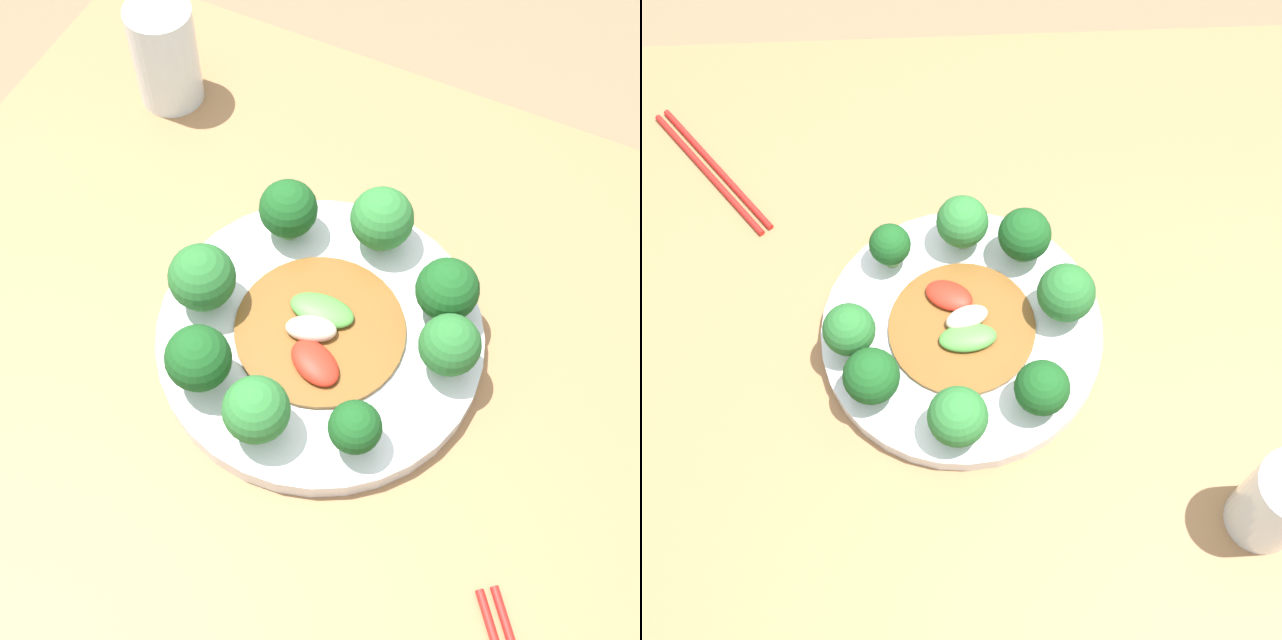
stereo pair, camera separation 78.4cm
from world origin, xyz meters
TOP-DOWN VIEW (x-y plane):
  - ground_plane at (0.00, 0.00)m, footprint 8.00×8.00m
  - table at (0.00, 0.00)m, footprint 0.86×0.77m
  - plate at (0.01, 0.04)m, footprint 0.29×0.29m
  - broccoli_southwest at (-0.06, -0.05)m, footprint 0.06×0.06m
  - broccoli_west at (-0.10, 0.02)m, footprint 0.06×0.06m
  - broccoli_southeast at (0.08, -0.04)m, footprint 0.04×0.04m
  - broccoli_east at (0.12, 0.06)m, footprint 0.05×0.05m
  - broccoli_northwest at (-0.07, 0.13)m, footprint 0.05×0.05m
  - broccoli_south at (0.00, -0.07)m, footprint 0.06×0.06m
  - broccoli_northeast at (0.10, 0.11)m, footprint 0.06×0.06m
  - broccoli_north at (0.01, 0.15)m, footprint 0.06×0.06m
  - stirfry_center at (0.01, 0.04)m, footprint 0.15×0.15m
  - drinking_glass at (-0.27, 0.25)m, footprint 0.07×0.07m
  - chopsticks at (0.28, -0.19)m, footprint 0.15×0.18m

SIDE VIEW (x-z plane):
  - ground_plane at x=0.00m, z-range 0.00..0.00m
  - table at x=0.00m, z-range 0.00..0.75m
  - chopsticks at x=0.28m, z-range 0.75..0.76m
  - plate at x=0.01m, z-range 0.75..0.77m
  - stirfry_center at x=0.01m, z-range 0.77..0.79m
  - broccoli_southeast at x=0.08m, z-range 0.78..0.84m
  - broccoli_northwest at x=-0.07m, z-range 0.78..0.84m
  - drinking_glass at x=-0.27m, z-range 0.75..0.87m
  - broccoli_north at x=0.01m, z-range 0.78..0.84m
  - broccoli_northeast at x=0.10m, z-range 0.78..0.84m
  - broccoli_east at x=0.12m, z-range 0.78..0.84m
  - broccoli_south at x=0.00m, z-range 0.78..0.85m
  - broccoli_west at x=-0.10m, z-range 0.78..0.85m
  - broccoli_southwest at x=-0.06m, z-range 0.78..0.85m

